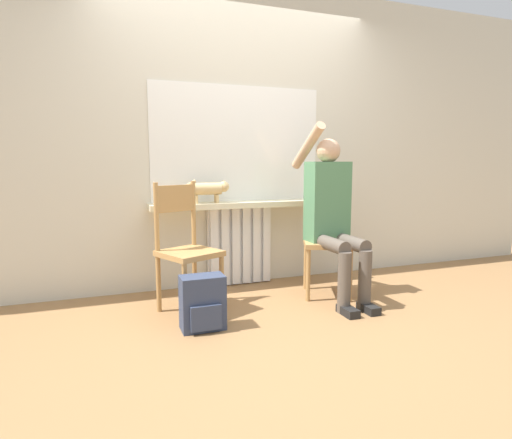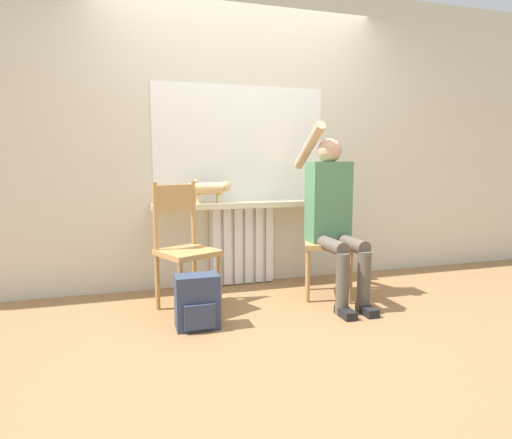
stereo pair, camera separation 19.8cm
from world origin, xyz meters
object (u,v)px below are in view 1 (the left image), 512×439
object	(u,v)px
chair_right	(327,237)
person	(332,211)
backpack	(203,303)
chair_left	(186,246)
cat	(209,189)

from	to	relation	value
chair_right	person	xyz separation A→B (m)	(-0.02, -0.11, 0.24)
person	backpack	xyz separation A→B (m)	(-1.16, -0.30, -0.55)
chair_left	cat	world-z (taller)	cat
chair_left	person	distance (m)	1.22
chair_right	person	bearing A→B (deg)	-75.36
chair_left	chair_right	world-z (taller)	same
person	backpack	world-z (taller)	person
person	backpack	distance (m)	1.32
chair_right	person	distance (m)	0.26
cat	person	bearing A→B (deg)	-31.08
chair_right	backpack	distance (m)	1.29
chair_right	backpack	bearing A→B (deg)	-137.24
chair_left	backpack	world-z (taller)	chair_left
chair_left	person	xyz separation A→B (m)	(1.19, -0.11, 0.24)
backpack	chair_left	bearing A→B (deg)	93.94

